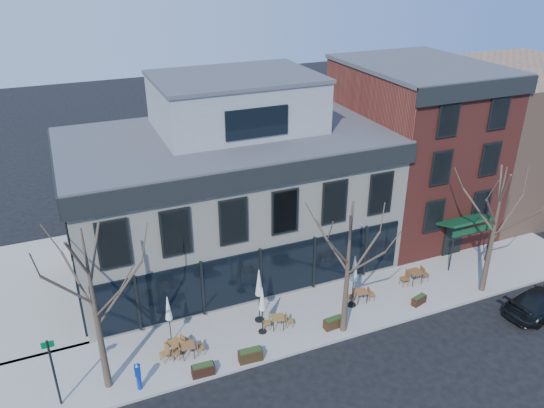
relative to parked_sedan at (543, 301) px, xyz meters
name	(u,v)px	position (x,y,z in m)	size (l,w,h in m)	color
ground	(260,303)	(-13.62, 6.59, -0.69)	(120.00, 120.00, 0.00)	black
sidewalk_front	(331,310)	(-10.37, 4.44, -0.62)	(33.50, 4.70, 0.15)	gray
sidewalk_side	(38,290)	(-24.87, 12.59, -0.62)	(4.50, 12.00, 0.15)	gray
corner_building	(229,190)	(-13.54, 11.66, 4.03)	(18.39, 10.39, 11.10)	beige
red_brick_building	(412,147)	(-0.62, 11.57, 4.94)	(8.20, 11.78, 11.18)	maroon
bg_building	(513,134)	(9.38, 12.59, 4.31)	(12.00, 12.00, 10.00)	#8C664C
tree_corner	(96,310)	(-22.10, 3.39, 3.55)	(3.93, 3.98, 7.92)	#382B21
tree_mid	(348,269)	(-10.60, 2.69, 3.10)	(3.50, 3.55, 7.04)	#382B21
tree_right	(494,230)	(-1.60, 2.69, 3.33)	(3.72, 3.77, 7.48)	#382B21
sign_pole	(53,369)	(-24.12, 3.09, 1.38)	(0.50, 0.10, 3.40)	black
parked_sedan	(543,301)	(0.00, 0.00, 0.00)	(1.95, 4.79, 1.39)	black
call_box	(138,375)	(-20.87, 2.66, 0.22)	(0.29, 0.29, 1.45)	#0B3399
cafe_set_0	(175,347)	(-18.89, 4.21, -0.09)	(1.70, 1.02, 0.88)	brown
cafe_set_1	(188,349)	(-18.37, 3.82, -0.12)	(1.61, 0.69, 0.83)	brown
cafe_set_2	(278,321)	(-13.63, 4.10, -0.11)	(1.63, 0.77, 0.84)	brown
cafe_set_4	(361,295)	(-8.55, 4.41, -0.11)	(1.64, 0.75, 0.84)	brown
cafe_set_5	(415,276)	(-4.78, 4.73, -0.05)	(1.84, 0.76, 0.97)	brown
umbrella_0	(168,311)	(-18.88, 5.16, 1.35)	(0.43, 0.43, 2.69)	black
umbrella_1	(262,301)	(-14.47, 4.11, 1.35)	(0.43, 0.43, 2.68)	black
umbrella_2	(259,285)	(-14.26, 5.04, 1.64)	(0.49, 0.49, 3.09)	black
umbrella_3	(354,271)	(-9.18, 4.29, 1.65)	(0.50, 0.50, 3.11)	black
planter_0	(203,370)	(-18.05, 2.39, -0.25)	(1.07, 0.47, 0.59)	black
planter_1	(250,355)	(-15.75, 2.43, -0.23)	(1.16, 0.53, 0.63)	#312210
planter_2	(334,323)	(-10.98, 3.04, -0.26)	(1.07, 0.49, 0.58)	#322110
planter_3	(419,300)	(-5.74, 2.99, -0.30)	(0.96, 0.59, 0.50)	black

